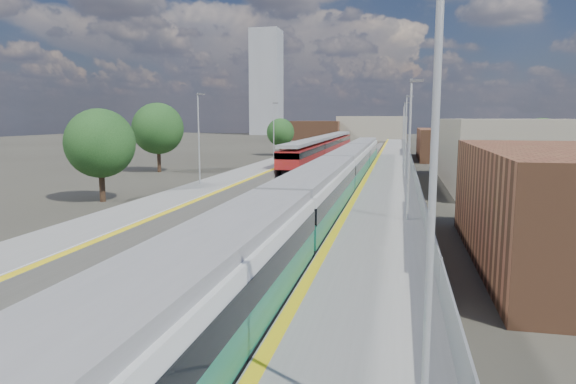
% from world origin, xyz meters
% --- Properties ---
extents(ground, '(320.00, 320.00, 0.00)m').
position_xyz_m(ground, '(0.00, 50.00, 0.00)').
color(ground, '#47443A').
rests_on(ground, ground).
extents(ballast_bed, '(10.50, 155.00, 0.06)m').
position_xyz_m(ballast_bed, '(-2.25, 52.50, 0.03)').
color(ballast_bed, '#565451').
rests_on(ballast_bed, ground).
extents(tracks, '(8.96, 160.00, 0.17)m').
position_xyz_m(tracks, '(-1.65, 54.18, 0.11)').
color(tracks, '#4C3323').
rests_on(tracks, ground).
extents(platform_right, '(4.70, 155.00, 8.52)m').
position_xyz_m(platform_right, '(5.28, 52.49, 0.54)').
color(platform_right, slate).
rests_on(platform_right, ground).
extents(platform_left, '(4.30, 155.00, 8.52)m').
position_xyz_m(platform_left, '(-9.05, 52.49, 0.52)').
color(platform_left, slate).
rests_on(platform_left, ground).
extents(buildings, '(72.00, 185.50, 40.00)m').
position_xyz_m(buildings, '(-18.12, 138.60, 10.70)').
color(buildings, brown).
rests_on(buildings, ground).
extents(green_train, '(2.74, 76.35, 3.02)m').
position_xyz_m(green_train, '(1.50, 32.81, 2.12)').
color(green_train, black).
rests_on(green_train, ground).
extents(red_train, '(2.79, 56.55, 3.52)m').
position_xyz_m(red_train, '(-5.50, 74.85, 2.08)').
color(red_train, black).
rests_on(red_train, ground).
extents(tree_a, '(5.33, 5.33, 7.23)m').
position_xyz_m(tree_a, '(-16.50, 29.52, 4.55)').
color(tree_a, '#382619').
rests_on(tree_a, ground).
extents(tree_b, '(6.13, 6.13, 8.31)m').
position_xyz_m(tree_b, '(-22.25, 50.95, 5.23)').
color(tree_b, '#382619').
rests_on(tree_b, ground).
extents(tree_c, '(4.75, 4.75, 6.44)m').
position_xyz_m(tree_c, '(-14.08, 80.64, 4.05)').
color(tree_c, '#382619').
rests_on(tree_c, ground).
extents(tree_d, '(4.81, 4.81, 6.51)m').
position_xyz_m(tree_d, '(23.12, 62.32, 4.10)').
color(tree_d, '#382619').
rests_on(tree_d, ground).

